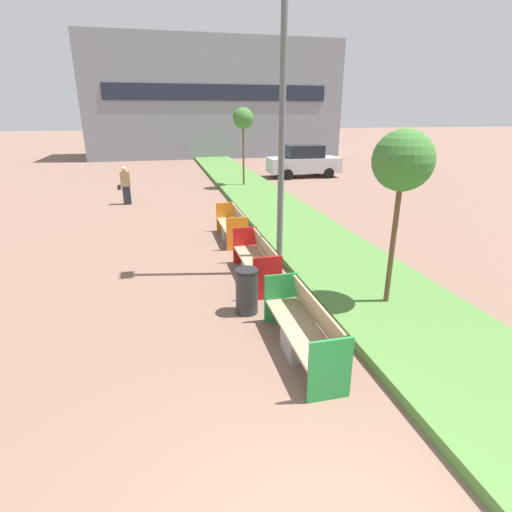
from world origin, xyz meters
name	(u,v)px	position (x,y,z in m)	size (l,w,h in m)	color
planter_grass_strip	(281,215)	(3.20, 12.00, 0.09)	(2.80, 120.00, 0.18)	#4C7A38
building_backdrop	(214,100)	(4.00, 34.99, 4.64)	(20.93, 6.63, 9.29)	gray
bench_green_frame	(303,333)	(0.94, 3.36, 0.37)	(0.65, 2.30, 0.94)	gray
bench_red_frame	(257,264)	(0.94, 6.55, 0.37)	(0.65, 2.28, 0.94)	gray
bench_orange_frame	(232,228)	(0.94, 9.68, 0.37)	(0.65, 2.02, 0.94)	gray
litter_bin	(247,291)	(0.36, 4.96, 0.45)	(0.45, 0.45, 0.90)	#2D2D30
street_lamp_post	(283,68)	(1.55, 6.76, 4.54)	(0.24, 0.44, 8.31)	#56595B
sapling_tree_near	(403,162)	(3.07, 4.45, 2.87)	(1.08, 1.08, 3.44)	brown
sapling_tree_far	(243,119)	(3.07, 18.18, 3.35)	(1.00, 1.00, 3.90)	brown
pedestrian_walking	(126,185)	(-2.51, 15.60, 0.80)	(0.53, 0.24, 1.58)	#232633
parked_car_distant	(304,161)	(7.31, 21.01, 0.91)	(4.26, 2.00, 1.86)	#B7BABF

